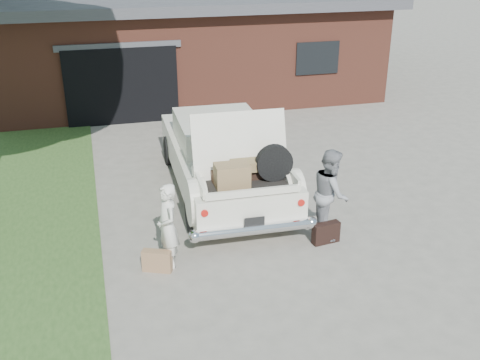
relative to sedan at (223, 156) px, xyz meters
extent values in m
plane|color=gray|center=(-0.16, -2.59, -0.79)|extent=(90.00, 90.00, 0.00)
cube|color=brown|center=(0.84, 8.91, 0.71)|extent=(12.00, 7.00, 3.00)
cube|color=black|center=(-1.66, 5.46, 0.31)|extent=(3.20, 0.30, 2.20)
cube|color=#4C4C51|center=(-1.66, 5.39, 1.46)|extent=(3.50, 0.12, 0.18)
cube|color=black|center=(4.34, 5.39, 0.81)|extent=(1.40, 0.08, 1.00)
cube|color=silver|center=(0.00, 0.05, -0.14)|extent=(2.13, 5.26, 0.68)
cube|color=beige|center=(0.01, 0.37, 0.46)|extent=(1.78, 2.13, 0.54)
cube|color=black|center=(0.04, 1.35, 0.44)|extent=(1.62, 0.13, 0.46)
cube|color=black|center=(-0.02, -0.62, 0.44)|extent=(1.62, 0.13, 0.46)
cylinder|color=black|center=(-0.97, -1.69, -0.45)|extent=(0.25, 0.69, 0.69)
cylinder|color=black|center=(0.87, -1.74, -0.45)|extent=(0.25, 0.69, 0.69)
cylinder|color=black|center=(-0.86, 1.85, -0.45)|extent=(0.25, 0.69, 0.69)
cylinder|color=black|center=(0.97, 1.80, -0.45)|extent=(0.25, 0.69, 0.69)
cylinder|color=silver|center=(-0.08, -2.60, -0.37)|extent=(2.14, 0.25, 0.19)
cylinder|color=#A5140F|center=(-0.93, -2.50, 0.02)|extent=(0.13, 0.11, 0.12)
cylinder|color=#A5140F|center=(0.78, -2.55, 0.02)|extent=(0.13, 0.11, 0.12)
cube|color=black|center=(-0.08, -2.62, -0.22)|extent=(0.35, 0.03, 0.18)
cube|color=black|center=(-0.06, -1.92, 0.22)|extent=(1.65, 1.19, 0.04)
cube|color=silver|center=(-0.89, -1.90, 0.33)|extent=(0.10, 1.15, 0.19)
cube|color=silver|center=(0.78, -1.95, 0.33)|extent=(0.10, 1.15, 0.19)
cube|color=silver|center=(-0.07, -2.50, 0.28)|extent=(1.67, 0.11, 0.12)
cube|color=silver|center=(-0.04, -1.53, 0.81)|extent=(1.76, 0.45, 1.15)
cube|color=#462D1E|center=(-0.35, -1.71, 0.33)|extent=(0.56, 0.37, 0.18)
cube|color=#95754B|center=(-0.33, -2.06, 0.45)|extent=(0.61, 0.41, 0.41)
cube|color=black|center=(-0.04, -1.69, 0.35)|extent=(0.70, 0.47, 0.21)
cube|color=olive|center=(-0.02, -1.84, 0.52)|extent=(0.51, 0.34, 0.18)
cylinder|color=black|center=(0.47, -1.99, 0.57)|extent=(0.67, 0.19, 0.67)
imported|color=silver|center=(-1.58, -2.69, -0.05)|extent=(0.43, 0.59, 1.47)
imported|color=gray|center=(1.42, -2.37, 0.04)|extent=(0.83, 0.95, 1.65)
cube|color=#9C734F|center=(-1.80, -2.81, -0.60)|extent=(0.50, 0.34, 0.37)
cube|color=black|center=(1.25, -2.68, -0.59)|extent=(0.52, 0.23, 0.39)
camera|label=1|loc=(-2.56, -10.77, 4.29)|focal=42.00mm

